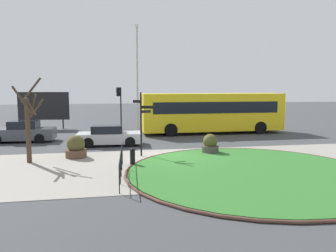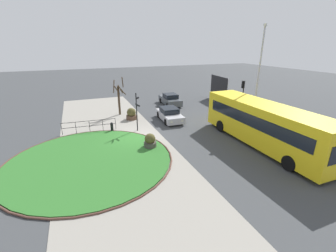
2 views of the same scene
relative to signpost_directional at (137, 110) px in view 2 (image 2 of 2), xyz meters
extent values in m
plane|color=#3D3F42|center=(1.43, -0.46, -1.95)|extent=(120.00, 120.00, 0.00)
cube|color=gray|center=(1.43, -2.43, -1.94)|extent=(32.00, 8.05, 0.02)
cylinder|color=#2D6B28|center=(4.28, -4.40, -1.90)|extent=(10.67, 10.67, 0.10)
torus|color=brown|center=(4.28, -4.40, -1.90)|extent=(10.98, 10.98, 0.11)
cylinder|color=black|center=(-0.04, -0.01, -0.28)|extent=(0.09, 0.09, 3.34)
sphere|color=black|center=(-0.04, -0.01, 1.44)|extent=(0.10, 0.10, 0.10)
cube|color=black|center=(-0.25, 0.18, 0.99)|extent=(0.37, 0.34, 0.15)
cube|color=black|center=(0.31, -0.12, 0.70)|extent=(0.62, 0.23, 0.15)
cube|color=black|center=(0.25, 0.07, 0.45)|extent=(0.51, 0.18, 0.15)
cylinder|color=black|center=(-0.68, -2.16, -1.60)|extent=(0.24, 0.24, 0.70)
sphere|color=black|center=(-0.68, -2.16, -1.20)|extent=(0.23, 0.23, 0.23)
cube|color=black|center=(-1.29, -4.01, -0.92)|extent=(0.35, 4.50, 0.03)
cube|color=black|center=(-1.29, -4.01, -1.38)|extent=(0.35, 4.50, 0.03)
cylinder|color=black|center=(-1.13, -1.76, -1.43)|extent=(0.04, 0.04, 1.04)
cylinder|color=black|center=(-1.21, -2.88, -1.43)|extent=(0.04, 0.04, 1.04)
cylinder|color=black|center=(-1.29, -4.01, -1.43)|extent=(0.04, 0.04, 1.04)
cylinder|color=black|center=(-1.37, -5.13, -1.43)|extent=(0.04, 0.04, 1.04)
cylinder|color=black|center=(-1.45, -6.26, -1.43)|extent=(0.04, 0.04, 1.04)
cube|color=yellow|center=(6.51, 8.04, -0.22)|extent=(11.31, 2.60, 2.92)
cube|color=black|center=(6.51, 9.34, 0.19)|extent=(9.95, 0.05, 0.88)
cube|color=black|center=(6.51, 6.75, 0.19)|extent=(9.95, 0.05, 0.88)
cylinder|color=black|center=(10.12, 9.24, -1.45)|extent=(1.00, 0.30, 1.00)
cylinder|color=black|center=(10.13, 6.87, -1.45)|extent=(1.00, 0.30, 1.00)
cylinder|color=black|center=(2.89, 9.22, -1.45)|extent=(1.00, 0.30, 1.00)
cylinder|color=black|center=(2.90, 6.85, -1.45)|extent=(1.00, 0.30, 1.00)
cube|color=#B7B7BC|center=(-1.66, 3.80, -1.46)|extent=(4.17, 1.97, 0.63)
cube|color=black|center=(-1.82, 3.80, -0.90)|extent=(1.99, 1.65, 0.49)
cube|color=#EAEACC|center=(0.42, 4.21, -1.43)|extent=(0.03, 0.20, 0.12)
cube|color=#EAEACC|center=(0.36, 3.16, -1.43)|extent=(0.03, 0.20, 0.12)
cylinder|color=black|center=(-0.35, 4.53, -1.63)|extent=(0.65, 0.25, 0.64)
cylinder|color=black|center=(-0.44, 2.93, -1.63)|extent=(0.65, 0.25, 0.64)
cylinder|color=black|center=(-2.88, 4.66, -1.63)|extent=(0.65, 0.25, 0.64)
cylinder|color=black|center=(-2.96, 3.06, -1.63)|extent=(0.65, 0.25, 0.64)
cube|color=#474C51|center=(-7.53, 6.25, -1.40)|extent=(4.37, 1.91, 0.75)
cube|color=black|center=(-7.36, 6.24, -0.76)|extent=(1.87, 1.60, 0.52)
cube|color=#EAEACC|center=(-9.71, 5.82, -1.36)|extent=(0.03, 0.20, 0.12)
cube|color=#EAEACC|center=(-9.67, 6.86, -1.36)|extent=(0.03, 0.20, 0.12)
cylinder|color=black|center=(-8.90, 5.52, -1.63)|extent=(0.65, 0.25, 0.64)
cylinder|color=black|center=(-8.83, 7.09, -1.63)|extent=(0.65, 0.25, 0.64)
cylinder|color=black|center=(-6.23, 5.41, -1.63)|extent=(0.65, 0.25, 0.64)
cylinder|color=black|center=(-6.17, 6.99, -1.63)|extent=(0.65, 0.25, 0.64)
cylinder|color=black|center=(-0.58, 11.85, -0.11)|extent=(0.11, 0.11, 3.69)
cube|color=black|center=(-0.78, 11.91, 1.35)|extent=(0.32, 0.32, 0.78)
sphere|color=black|center=(-0.93, 11.95, 1.59)|extent=(0.16, 0.16, 0.16)
sphere|color=black|center=(-0.93, 11.95, 1.35)|extent=(0.16, 0.16, 0.16)
sphere|color=green|center=(-0.93, 11.95, 1.10)|extent=(0.16, 0.16, 0.16)
cylinder|color=#B7B7BC|center=(0.93, 12.23, 2.50)|extent=(0.16, 0.16, 8.90)
cylinder|color=silver|center=(0.93, 12.23, 7.07)|extent=(0.32, 0.32, 0.22)
cylinder|color=black|center=(-8.90, 13.52, -0.92)|extent=(0.12, 0.12, 2.06)
cylinder|color=black|center=(-5.67, 13.24, -0.92)|extent=(0.12, 0.12, 2.06)
cube|color=silver|center=(-7.28, 13.38, 0.10)|extent=(4.32, 0.49, 2.35)
cube|color=black|center=(-7.29, 13.31, 0.10)|extent=(4.41, 0.41, 2.45)
cylinder|color=brown|center=(-3.46, 0.27, -1.74)|extent=(1.09, 1.09, 0.43)
sphere|color=#4C4723|center=(-3.46, 0.27, -1.22)|extent=(0.93, 0.93, 0.93)
cylinder|color=#47423D|center=(3.80, -0.04, -1.72)|extent=(0.94, 0.94, 0.46)
sphere|color=#4C4723|center=(3.80, -0.04, -1.23)|extent=(0.80, 0.80, 0.80)
cylinder|color=#423323|center=(-5.61, -0.54, -0.38)|extent=(0.23, 0.23, 3.14)
cylinder|color=#423323|center=(-5.75, -0.95, 1.18)|extent=(0.93, 0.40, 1.27)
cylinder|color=#423323|center=(-5.49, -0.04, 1.59)|extent=(1.09, 0.36, 1.27)
cylinder|color=#423323|center=(-5.40, -0.70, 0.83)|extent=(0.46, 0.57, 0.90)
cylinder|color=#423323|center=(-5.25, -0.15, 0.70)|extent=(0.89, 0.86, 1.01)
cylinder|color=#423323|center=(-5.36, -0.35, 0.91)|extent=(0.51, 0.64, 1.02)
camera|label=1|loc=(-1.84, -17.57, 1.73)|focal=35.62mm
camera|label=2|loc=(18.72, -4.62, 5.41)|focal=24.28mm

